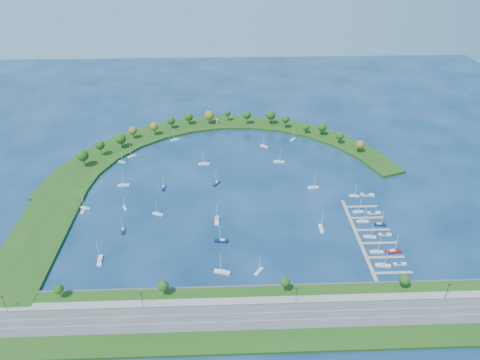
{
  "coord_description": "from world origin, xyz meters",
  "views": [
    {
      "loc": [
        -5.35,
        -272.96,
        176.05
      ],
      "look_at": [
        5.0,
        5.0,
        4.0
      ],
      "focal_mm": 32.21,
      "sensor_mm": 36.0,
      "label": 1
    }
  ],
  "objects_px": {
    "moored_boat_4": "(264,146)",
    "moored_boat_3": "(125,207)",
    "moored_boat_10": "(100,260)",
    "docked_boat_4": "(370,236)",
    "docked_boat_5": "(385,234)",
    "docked_boat_9": "(374,213)",
    "moored_boat_19": "(123,230)",
    "docked_boat_10": "(354,195)",
    "docked_boat_7": "(380,224)",
    "docked_boat_8": "(358,211)",
    "harbor_tower": "(217,121)",
    "moored_boat_9": "(321,228)",
    "docked_boat_0": "(383,265)",
    "moored_boat_18": "(204,164)",
    "docked_boat_1": "(400,264)",
    "moored_boat_5": "(279,161)",
    "docked_boat_11": "(367,195)",
    "moored_boat_0": "(132,156)",
    "moored_boat_14": "(313,187)",
    "moored_boat_11": "(163,187)",
    "moored_boat_17": "(222,272)",
    "moored_boat_21": "(217,183)",
    "moored_boat_1": "(85,208)",
    "docked_boat_3": "(394,251)",
    "moored_boat_16": "(259,271)",
    "moored_boat_12": "(293,139)",
    "moored_boat_13": "(158,214)",
    "moored_boat_15": "(122,162)",
    "moored_boat_6": "(123,185)",
    "moored_boat_7": "(175,140)",
    "dock_system": "(369,236)",
    "moored_boat_2": "(221,240)",
    "docked_boat_2": "(377,251)"
  },
  "relations": [
    {
      "from": "moored_boat_6",
      "to": "docked_boat_7",
      "type": "height_order",
      "value": "moored_boat_6"
    },
    {
      "from": "moored_boat_10",
      "to": "docked_boat_7",
      "type": "distance_m",
      "value": 179.85
    },
    {
      "from": "moored_boat_9",
      "to": "moored_boat_11",
      "type": "height_order",
      "value": "moored_boat_9"
    },
    {
      "from": "moored_boat_9",
      "to": "docked_boat_0",
      "type": "distance_m",
      "value": 46.3
    },
    {
      "from": "moored_boat_14",
      "to": "docked_boat_0",
      "type": "relative_size",
      "value": 0.96
    },
    {
      "from": "moored_boat_15",
      "to": "docked_boat_4",
      "type": "distance_m",
      "value": 205.9
    },
    {
      "from": "moored_boat_13",
      "to": "moored_boat_19",
      "type": "distance_m",
      "value": 26.84
    },
    {
      "from": "moored_boat_7",
      "to": "moored_boat_18",
      "type": "distance_m",
      "value": 53.79
    },
    {
      "from": "moored_boat_17",
      "to": "docked_boat_8",
      "type": "relative_size",
      "value": 1.26
    },
    {
      "from": "harbor_tower",
      "to": "moored_boat_2",
      "type": "xyz_separation_m",
      "value": [
        3.8,
        -177.03,
        -3.23
      ]
    },
    {
      "from": "moored_boat_17",
      "to": "docked_boat_11",
      "type": "relative_size",
      "value": 1.39
    },
    {
      "from": "moored_boat_10",
      "to": "docked_boat_4",
      "type": "relative_size",
      "value": 1.22
    },
    {
      "from": "moored_boat_4",
      "to": "moored_boat_19",
      "type": "bearing_deg",
      "value": 91.56
    },
    {
      "from": "moored_boat_5",
      "to": "docked_boat_11",
      "type": "xyz_separation_m",
      "value": [
        59.25,
        -51.81,
        -0.21
      ]
    },
    {
      "from": "moored_boat_10",
      "to": "moored_boat_0",
      "type": "bearing_deg",
      "value": -5.49
    },
    {
      "from": "moored_boat_0",
      "to": "moored_boat_13",
      "type": "bearing_deg",
      "value": 76.75
    },
    {
      "from": "moored_boat_6",
      "to": "docked_boat_3",
      "type": "height_order",
      "value": "docked_boat_3"
    },
    {
      "from": "dock_system",
      "to": "moored_boat_13",
      "type": "distance_m",
      "value": 141.15
    },
    {
      "from": "moored_boat_5",
      "to": "docked_boat_9",
      "type": "bearing_deg",
      "value": -48.99
    },
    {
      "from": "moored_boat_4",
      "to": "moored_boat_16",
      "type": "relative_size",
      "value": 1.11
    },
    {
      "from": "moored_boat_18",
      "to": "docked_boat_4",
      "type": "xyz_separation_m",
      "value": [
        109.01,
        -98.27,
        -0.06
      ]
    },
    {
      "from": "moored_boat_9",
      "to": "moored_boat_11",
      "type": "distance_m",
      "value": 121.74
    },
    {
      "from": "harbor_tower",
      "to": "moored_boat_12",
      "type": "height_order",
      "value": "moored_boat_12"
    },
    {
      "from": "moored_boat_4",
      "to": "docked_boat_0",
      "type": "height_order",
      "value": "docked_boat_0"
    },
    {
      "from": "moored_boat_12",
      "to": "moored_boat_16",
      "type": "height_order",
      "value": "moored_boat_12"
    },
    {
      "from": "docked_boat_10",
      "to": "moored_boat_15",
      "type": "bearing_deg",
      "value": 172.14
    },
    {
      "from": "moored_boat_0",
      "to": "moored_boat_12",
      "type": "distance_m",
      "value": 144.56
    },
    {
      "from": "dock_system",
      "to": "moored_boat_11",
      "type": "relative_size",
      "value": 6.87
    },
    {
      "from": "docked_boat_8",
      "to": "docked_boat_10",
      "type": "distance_m",
      "value": 19.9
    },
    {
      "from": "moored_boat_18",
      "to": "docked_boat_1",
      "type": "height_order",
      "value": "moored_boat_18"
    },
    {
      "from": "moored_boat_12",
      "to": "moored_boat_3",
      "type": "bearing_deg",
      "value": -15.79
    },
    {
      "from": "moored_boat_5",
      "to": "docked_boat_8",
      "type": "bearing_deg",
      "value": -53.81
    },
    {
      "from": "moored_boat_7",
      "to": "moored_boat_16",
      "type": "bearing_deg",
      "value": 85.99
    },
    {
      "from": "moored_boat_5",
      "to": "docked_boat_1",
      "type": "xyz_separation_m",
      "value": [
        57.38,
        -125.08,
        -0.38
      ]
    },
    {
      "from": "moored_boat_4",
      "to": "moored_boat_3",
      "type": "bearing_deg",
      "value": 83.27
    },
    {
      "from": "moored_boat_9",
      "to": "docked_boat_7",
      "type": "distance_m",
      "value": 39.9
    },
    {
      "from": "moored_boat_19",
      "to": "moored_boat_21",
      "type": "bearing_deg",
      "value": 124.49
    },
    {
      "from": "moored_boat_17",
      "to": "moored_boat_11",
      "type": "bearing_deg",
      "value": -48.51
    },
    {
      "from": "moored_boat_4",
      "to": "docked_boat_2",
      "type": "height_order",
      "value": "moored_boat_4"
    },
    {
      "from": "harbor_tower",
      "to": "moored_boat_9",
      "type": "bearing_deg",
      "value": -67.48
    },
    {
      "from": "moored_boat_19",
      "to": "docked_boat_9",
      "type": "height_order",
      "value": "moored_boat_19"
    },
    {
      "from": "moored_boat_1",
      "to": "docked_boat_3",
      "type": "relative_size",
      "value": 0.82
    },
    {
      "from": "moored_boat_9",
      "to": "moored_boat_15",
      "type": "xyz_separation_m",
      "value": [
        -148.17,
        95.0,
        -0.08
      ]
    },
    {
      "from": "moored_boat_9",
      "to": "moored_boat_10",
      "type": "xyz_separation_m",
      "value": [
        -137.76,
        -25.69,
        0.03
      ]
    },
    {
      "from": "moored_boat_11",
      "to": "moored_boat_17",
      "type": "xyz_separation_m",
      "value": [
        44.14,
        -91.85,
        0.06
      ]
    },
    {
      "from": "docked_boat_5",
      "to": "docked_boat_9",
      "type": "relative_size",
      "value": 0.91
    },
    {
      "from": "dock_system",
      "to": "docked_boat_0",
      "type": "distance_m",
      "value": 27.01
    },
    {
      "from": "moored_boat_11",
      "to": "moored_boat_15",
      "type": "distance_m",
      "value": 56.65
    },
    {
      "from": "moored_boat_1",
      "to": "moored_boat_10",
      "type": "distance_m",
      "value": 59.84
    },
    {
      "from": "moored_boat_19",
      "to": "docked_boat_10",
      "type": "height_order",
      "value": "moored_boat_19"
    }
  ]
}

